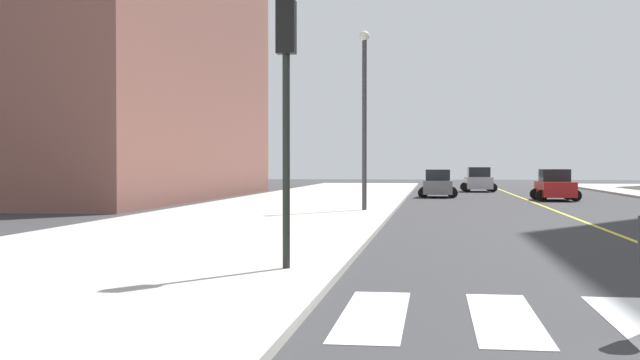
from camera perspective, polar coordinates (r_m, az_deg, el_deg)
The scene contains 7 objects.
sidewalk_kerb_west at distance 28.38m, azimuth -5.81°, elevation -3.05°, with size 10.00×120.00×0.15m, color #B2ADA3.
lane_divider_paint at distance 47.85m, azimuth 14.51°, elevation -1.49°, with size 0.16×80.00×0.01m, color yellow.
car_gray_second at distance 53.61m, azimuth 8.17°, elevation -0.30°, with size 2.53×4.04×1.80m.
car_silver_fourth at distance 65.27m, azimuth 10.93°, elevation -0.02°, with size 2.73×4.32×1.92m.
car_red_fifth at distance 50.33m, azimuth 15.97°, elevation -0.39°, with size 2.62×4.15×1.85m.
traffic_light_far_corner at distance 15.63m, azimuth -2.35°, elevation 6.86°, with size 0.36×0.41×5.05m.
street_lamp at distance 35.76m, azimuth 3.10°, elevation 5.22°, with size 0.44×0.44×7.75m.
Camera 1 is at (-5.45, -7.49, 2.11)m, focal length 46.16 mm.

